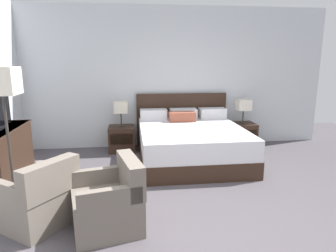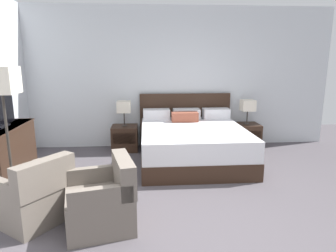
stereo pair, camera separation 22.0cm
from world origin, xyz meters
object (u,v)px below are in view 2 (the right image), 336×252
nightstand_right (246,136)px  dresser (3,155)px  armchair_by_window (34,197)px  armchair_companion (103,202)px  nightstand_left (125,138)px  table_lamp_left (124,107)px  floor_lamp (2,89)px  table_lamp_right (248,106)px  bed (192,142)px

nightstand_right → dresser: 4.40m
dresser → armchair_by_window: (0.81, -1.12, -0.15)m
armchair_by_window → armchair_companion: bearing=-12.4°
nightstand_left → armchair_companion: armchair_companion is taller
nightstand_right → table_lamp_left: bearing=180.0°
armchair_companion → floor_lamp: (-1.20, 0.64, 1.16)m
nightstand_left → armchair_by_window: size_ratio=0.53×
table_lamp_right → armchair_by_window: bearing=-141.3°
nightstand_left → armchair_by_window: (-0.83, -2.65, 0.04)m
table_lamp_left → table_lamp_right: (2.48, 0.00, 0.00)m
nightstand_right → dresser: dresser is taller
table_lamp_left → floor_lamp: bearing=-119.8°
floor_lamp → armchair_companion: bearing=-28.0°
table_lamp_right → table_lamp_left: bearing=180.0°
armchair_companion → bed: bearing=58.4°
armchair_companion → floor_lamp: size_ratio=0.49×
bed → dresser: size_ratio=1.63×
bed → nightstand_right: bearing=30.2°
dresser → armchair_companion: bearing=-39.1°
table_lamp_left → table_lamp_right: bearing=0.0°
bed → table_lamp_right: bed is taller
table_lamp_right → floor_lamp: bearing=-149.6°
dresser → armchair_by_window: dresser is taller
table_lamp_right → bed: bearing=-149.7°
table_lamp_right → armchair_companion: size_ratio=0.60×
dresser → floor_lamp: bearing=-59.3°
bed → armchair_by_window: size_ratio=2.16×
nightstand_right → armchair_companion: (-2.53, -2.82, 0.04)m
nightstand_right → floor_lamp: floor_lamp is taller
armchair_by_window → armchair_companion: size_ratio=1.16×
nightstand_left → dresser: dresser is taller
armchair_by_window → armchair_companion: 0.80m
bed → dresser: bearing=-164.3°
table_lamp_right → armchair_companion: (-2.53, -2.83, -0.59)m
nightstand_left → dresser: 2.25m
bed → nightstand_left: size_ratio=4.09×
dresser → floor_lamp: (0.39, -0.65, 1.01)m
nightstand_left → nightstand_right: bearing=0.0°
nightstand_right → table_lamp_left: size_ratio=1.03×
nightstand_right → table_lamp_right: 0.62m
table_lamp_left → floor_lamp: size_ratio=0.29×
dresser → table_lamp_right: bearing=20.4°
dresser → nightstand_right: bearing=20.4°
dresser → floor_lamp: 1.26m
bed → floor_lamp: floor_lamp is taller
table_lamp_left → dresser: bearing=-136.9°
table_lamp_right → floor_lamp: size_ratio=0.29×
table_lamp_right → armchair_by_window: table_lamp_right is taller
armchair_companion → nightstand_right: bearing=48.1°
table_lamp_left → dresser: table_lamp_left is taller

